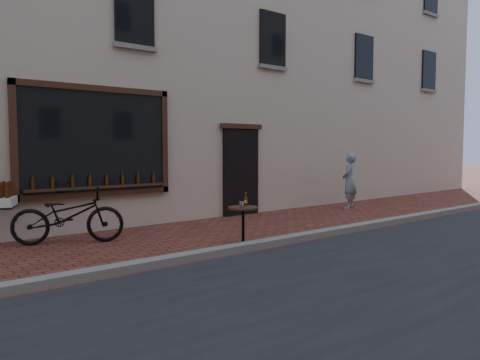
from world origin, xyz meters
TOP-DOWN VIEW (x-y plane):
  - ground at (0.00, 0.00)m, footprint 90.00×90.00m
  - kerb at (0.00, 0.20)m, footprint 90.00×0.25m
  - shop_building at (0.00, 6.50)m, footprint 28.00×6.20m
  - cargo_bicycle at (-2.82, 2.66)m, footprint 2.30×1.47m
  - bistro_table at (-0.45, 0.53)m, footprint 0.53×0.53m
  - pedestrian at (5.05, 2.47)m, footprint 0.68×0.58m

SIDE VIEW (x-z plane):
  - ground at x=0.00m, z-range 0.00..0.00m
  - kerb at x=0.00m, z-range 0.00..0.12m
  - bistro_table at x=-0.45m, z-range 0.03..0.95m
  - cargo_bicycle at x=-2.82m, z-range -0.02..1.06m
  - pedestrian at x=5.05m, z-range 0.00..1.57m
  - shop_building at x=0.00m, z-range 0.00..10.00m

